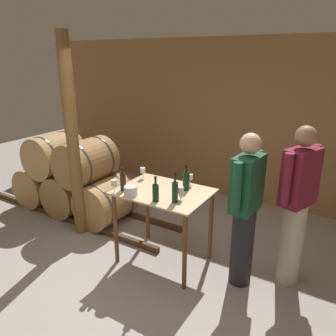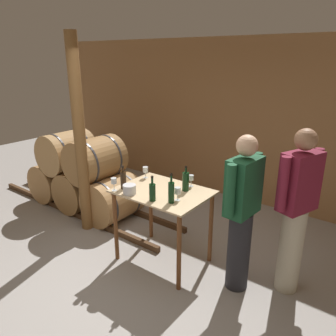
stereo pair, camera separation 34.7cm
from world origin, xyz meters
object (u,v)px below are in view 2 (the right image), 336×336
Objects in this scene: wine_glass_near_right at (191,178)px; wine_glass_far_side at (178,191)px; ice_bucket at (129,189)px; wine_bottle_far_left at (123,180)px; person_visitor_with_scarf at (242,212)px; wine_bottle_right at (171,192)px; wooden_post at (80,138)px; wine_glass_near_center at (145,170)px; person_host at (296,210)px; wine_bottle_left at (152,192)px; wine_bottle_center at (186,181)px; wine_glass_near_left at (114,181)px.

wine_glass_far_side is (0.10, -0.42, 0.00)m from wine_glass_near_right.
wine_glass_far_side is 1.00× the size of ice_bucket.
wine_glass_near_right is at bearing 41.87° from wine_bottle_far_left.
person_visitor_with_scarf reaches higher than ice_bucket.
wine_bottle_right is 2.19× the size of wine_glass_far_side.
wooden_post is 19.12× the size of wine_glass_near_right.
wine_bottle_right is at bearing -80.70° from wine_glass_near_right.
wine_glass_near_center is 0.54m from ice_bucket.
person_visitor_with_scarf is (0.67, 0.30, -0.15)m from wine_bottle_right.
ice_bucket is 1.77m from person_host.
person_host is at bearing 27.06° from wine_bottle_left.
wine_glass_near_right is at bearing 79.71° from wine_bottle_left.
wine_glass_far_side is at bearing 9.01° from wine_bottle_far_left.
person_host is 0.54m from person_visitor_with_scarf.
person_host is (1.63, 0.69, -0.04)m from ice_bucket.
wine_glass_far_side is at bearing -162.13° from person_visitor_with_scarf.
wine_glass_near_center is 0.09× the size of person_visitor_with_scarf.
wine_bottle_right reaches higher than wine_bottle_far_left.
ice_bucket is at bearing -176.63° from wine_bottle_left.
wine_glass_far_side reaches higher than wine_glass_near_center.
person_host reaches higher than wine_bottle_left.
person_visitor_with_scarf is (1.35, 0.32, -0.14)m from wine_bottle_far_left.
wine_glass_near_center is (-0.51, 0.48, 0.00)m from wine_bottle_left.
wine_bottle_center is 2.00× the size of ice_bucket.
wine_bottle_left is at bearing -156.32° from person_visitor_with_scarf.
wooden_post is 1.23m from ice_bucket.
person_host is at bearing 5.92° from wine_glass_near_center.
wine_bottle_center reaches higher than wine_bottle_left.
wine_bottle_far_left is at bearing -170.99° from wine_glass_far_side.
person_host reaches higher than wine_bottle_right.
wine_bottle_far_left reaches higher than wine_glass_near_right.
wooden_post is at bearing 169.24° from wine_bottle_far_left.
wine_glass_near_left is at bearing -142.63° from wine_bottle_center.
wine_bottle_right reaches higher than wine_glass_near_center.
wine_glass_near_center is 0.99× the size of ice_bucket.
person_visitor_with_scarf reaches higher than wine_glass_near_left.
person_visitor_with_scarf reaches higher than wine_glass_near_right.
wine_glass_near_left is (-0.04, -0.11, 0.00)m from wine_bottle_far_left.
wine_bottle_right is 2.22× the size of wine_glass_near_center.
wine_glass_far_side is 1.21m from person_host.
ice_bucket is at bearing 10.01° from wine_glass_near_left.
wine_glass_near_center is (0.01, 0.54, -0.01)m from wine_glass_near_left.
person_host is (1.84, 0.72, -0.10)m from wine_glass_near_left.
wine_bottle_right reaches higher than wine_bottle_center.
wooden_post reaches higher than person_visitor_with_scarf.
ice_bucket is (-0.45, -0.46, -0.06)m from wine_bottle_center.
wine_glass_near_center is at bearing 175.75° from person_visitor_with_scarf.
wine_glass_near_left is 1.04× the size of ice_bucket.
wine_bottle_right is at bearing -80.12° from wine_bottle_center.
wine_bottle_left is 0.60m from wine_glass_near_right.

